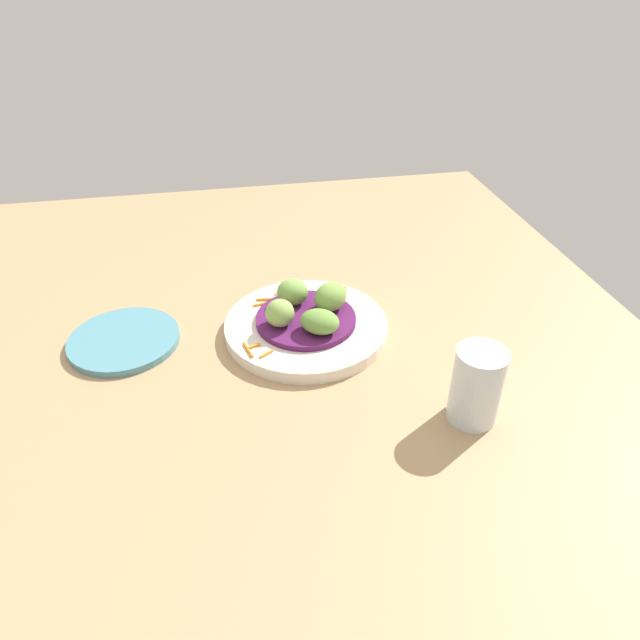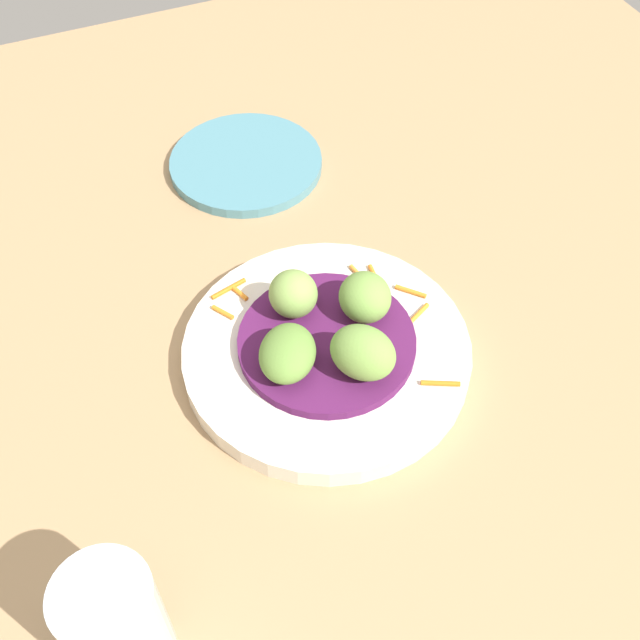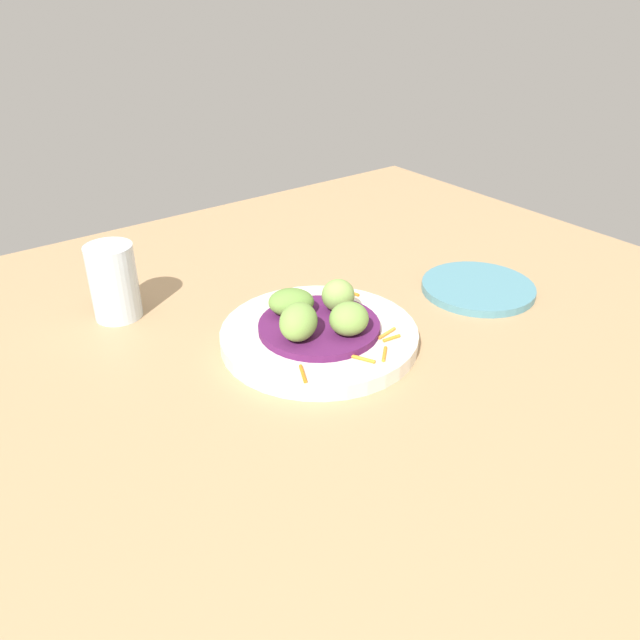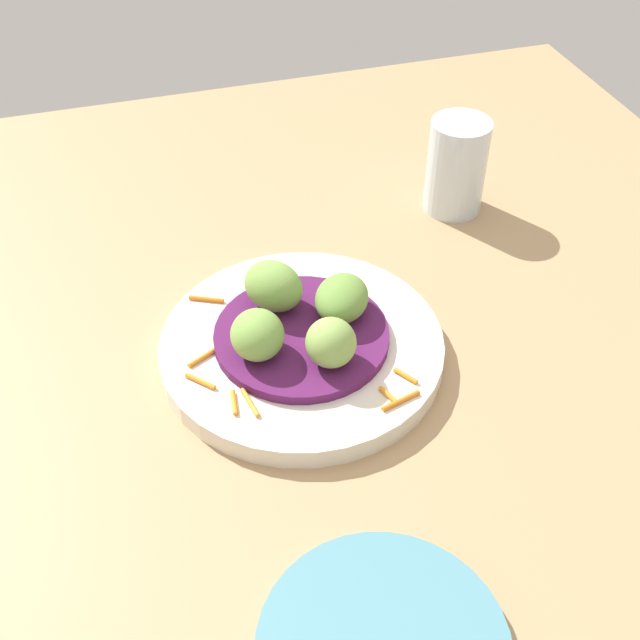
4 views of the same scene
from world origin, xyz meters
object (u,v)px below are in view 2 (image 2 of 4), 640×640
at_px(guac_scoop_left, 287,353).
at_px(guac_scoop_center, 363,353).
at_px(water_glass, 116,625).
at_px(guac_scoop_right, 364,297).
at_px(guac_scoop_back, 293,294).
at_px(main_plate, 327,352).
at_px(side_plate_small, 246,163).

xyz_separation_m(guac_scoop_left, guac_scoop_center, (-0.05, 0.03, 0.01)).
distance_m(guac_scoop_left, water_glass, 0.23).
xyz_separation_m(guac_scoop_left, guac_scoop_right, (-0.08, -0.03, 0.00)).
height_order(guac_scoop_right, water_glass, water_glass).
xyz_separation_m(guac_scoop_right, guac_scoop_back, (0.05, -0.03, 0.00)).
bearing_deg(guac_scoop_right, main_plate, 18.57).
bearing_deg(side_plate_small, main_plate, 84.99).
bearing_deg(guac_scoop_left, guac_scoop_back, -116.43).
relative_size(guac_scoop_center, guac_scoop_back, 1.30).
bearing_deg(guac_scoop_left, guac_scoop_right, -161.43).
bearing_deg(guac_scoop_center, side_plate_small, -91.87).
bearing_deg(main_plate, side_plate_small, -95.01).
distance_m(guac_scoop_center, side_plate_small, 0.30).
relative_size(main_plate, guac_scoop_back, 5.81).
bearing_deg(water_glass, guac_scoop_center, -150.15).
bearing_deg(guac_scoop_center, guac_scoop_back, -71.43).
bearing_deg(side_plate_small, water_glass, 61.36).
bearing_deg(guac_scoop_right, guac_scoop_center, 63.57).
height_order(guac_scoop_right, side_plate_small, guac_scoop_right).
height_order(guac_scoop_right, guac_scoop_back, guac_scoop_back).
height_order(guac_scoop_left, guac_scoop_back, guac_scoop_back).
distance_m(main_plate, water_glass, 0.27).
relative_size(guac_scoop_left, guac_scoop_center, 1.05).
relative_size(guac_scoop_left, water_glass, 0.56).
distance_m(guac_scoop_right, water_glass, 0.31).
height_order(guac_scoop_left, guac_scoop_right, guac_scoop_right).
distance_m(side_plate_small, water_glass, 0.49).
height_order(main_plate, guac_scoop_back, guac_scoop_back).
bearing_deg(water_glass, guac_scoop_left, -138.10).
xyz_separation_m(guac_scoop_left, water_glass, (0.17, 0.15, 0.01)).
distance_m(guac_scoop_left, guac_scoop_center, 0.06).
bearing_deg(side_plate_small, guac_scoop_center, 88.13).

